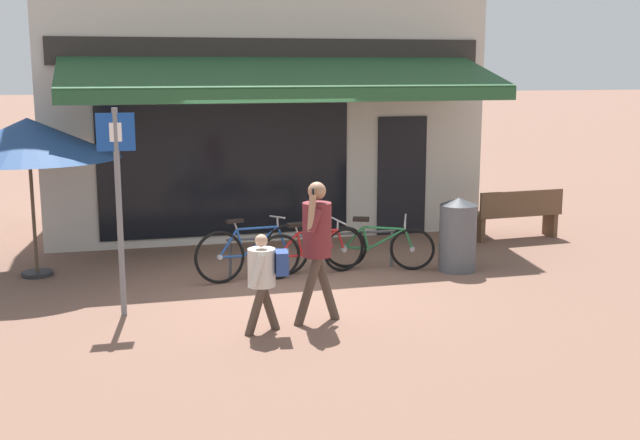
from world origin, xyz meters
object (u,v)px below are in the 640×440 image
(bicycle_blue, at_px, (253,252))
(parking_sign, at_px, (118,191))
(bicycle_red, at_px, (312,251))
(cafe_parasol, at_px, (28,139))
(bicycle_green, at_px, (378,246))
(litter_bin, at_px, (458,234))
(pedestrian_adult, at_px, (317,236))
(park_bench, at_px, (517,213))
(pedestrian_child, at_px, (264,272))

(bicycle_blue, height_order, parking_sign, parking_sign)
(bicycle_red, height_order, cafe_parasol, cafe_parasol)
(bicycle_blue, xyz_separation_m, parking_sign, (-1.82, -1.29, 1.13))
(bicycle_red, distance_m, bicycle_green, 1.03)
(litter_bin, bearing_deg, pedestrian_adult, -145.29)
(park_bench, bearing_deg, pedestrian_child, -147.60)
(bicycle_green, distance_m, pedestrian_adult, 2.72)
(bicycle_green, relative_size, parking_sign, 0.63)
(bicycle_red, distance_m, parking_sign, 3.16)
(pedestrian_adult, height_order, litter_bin, pedestrian_adult)
(pedestrian_adult, height_order, pedestrian_child, pedestrian_adult)
(cafe_parasol, bearing_deg, parking_sign, -62.72)
(pedestrian_adult, bearing_deg, cafe_parasol, -34.80)
(bicycle_red, bearing_deg, pedestrian_child, -127.24)
(parking_sign, bearing_deg, park_bench, 22.02)
(cafe_parasol, bearing_deg, litter_bin, -12.17)
(bicycle_blue, relative_size, bicycle_green, 1.10)
(pedestrian_adult, bearing_deg, parking_sign, -13.15)
(litter_bin, distance_m, cafe_parasol, 6.26)
(pedestrian_child, bearing_deg, bicycle_green, -124.52)
(pedestrian_child, relative_size, cafe_parasol, 0.45)
(pedestrian_adult, distance_m, parking_sign, 2.40)
(pedestrian_adult, xyz_separation_m, parking_sign, (-2.19, 0.84, 0.49))
(pedestrian_adult, xyz_separation_m, pedestrian_child, (-0.66, -0.20, -0.33))
(pedestrian_adult, bearing_deg, bicycle_green, -116.86)
(bicycle_green, distance_m, litter_bin, 1.18)
(bicycle_red, distance_m, pedestrian_child, 2.57)
(bicycle_blue, xyz_separation_m, litter_bin, (2.98, -0.33, 0.16))
(bicycle_blue, xyz_separation_m, park_bench, (4.90, 1.43, 0.07))
(pedestrian_child, bearing_deg, pedestrian_adult, -155.28)
(litter_bin, relative_size, parking_sign, 0.44)
(bicycle_red, distance_m, litter_bin, 2.17)
(pedestrian_adult, distance_m, park_bench, 5.79)
(pedestrian_child, xyz_separation_m, cafe_parasol, (-2.69, 3.29, 1.27))
(bicycle_green, bearing_deg, bicycle_blue, -156.48)
(bicycle_blue, xyz_separation_m, cafe_parasol, (-2.98, 0.95, 1.58))
(bicycle_blue, relative_size, park_bench, 1.07)
(bicycle_blue, height_order, pedestrian_child, pedestrian_child)
(litter_bin, distance_m, parking_sign, 4.99)
(bicycle_green, distance_m, pedestrian_child, 3.22)
(bicycle_red, xyz_separation_m, park_bench, (4.06, 1.48, 0.11))
(bicycle_red, distance_m, pedestrian_adult, 2.24)
(litter_bin, bearing_deg, pedestrian_child, -148.47)
(litter_bin, relative_size, cafe_parasol, 0.43)
(pedestrian_adult, distance_m, pedestrian_child, 0.77)
(bicycle_red, bearing_deg, pedestrian_adult, -113.57)
(litter_bin, relative_size, park_bench, 0.67)
(bicycle_red, distance_m, park_bench, 4.32)
(bicycle_red, bearing_deg, bicycle_blue, 165.45)
(bicycle_blue, bearing_deg, cafe_parasol, 150.43)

